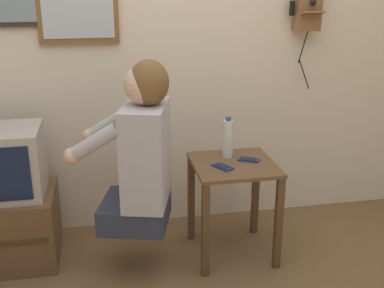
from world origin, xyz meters
TOP-DOWN VIEW (x-y plane):
  - wall_back at (0.00, 1.16)m, footprint 6.80×0.05m
  - side_table at (0.34, 0.63)m, footprint 0.47×0.47m
  - person at (-0.20, 0.55)m, footprint 0.58×0.51m
  - tv_stand at (-1.01, 0.80)m, footprint 0.63×0.47m
  - wall_phone_antique at (0.91, 1.07)m, footprint 0.20×0.18m
  - cell_phone_held at (0.25, 0.57)m, footprint 0.11×0.14m
  - cell_phone_spare at (0.43, 0.65)m, footprint 0.14×0.11m
  - water_bottle at (0.33, 0.73)m, footprint 0.06×0.06m

SIDE VIEW (x-z plane):
  - tv_stand at x=-1.01m, z-range 0.00..0.43m
  - side_table at x=0.34m, z-range 0.16..0.75m
  - cell_phone_held at x=0.25m, z-range 0.59..0.60m
  - cell_phone_spare at x=0.43m, z-range 0.59..0.60m
  - water_bottle at x=0.33m, z-range 0.58..0.83m
  - person at x=-0.20m, z-range 0.27..1.19m
  - wall_back at x=0.00m, z-range 0.00..2.55m
  - wall_phone_antique at x=0.91m, z-range 1.08..1.81m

